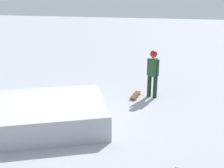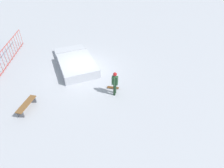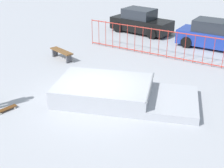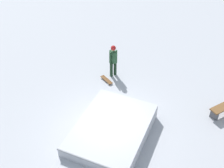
# 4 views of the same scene
# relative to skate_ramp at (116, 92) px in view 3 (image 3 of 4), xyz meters

# --- Properties ---
(ground_plane) EXTENTS (60.00, 60.00, 0.00)m
(ground_plane) POSITION_rel_skate_ramp_xyz_m (-0.68, -0.58, -0.32)
(ground_plane) COLOR #A8AAB2
(skate_ramp) EXTENTS (5.98, 4.45, 0.74)m
(skate_ramp) POSITION_rel_skate_ramp_xyz_m (0.00, 0.00, 0.00)
(skate_ramp) COLOR #B0B3BB
(skate_ramp) RESTS_ON ground
(skateboard) EXTENTS (0.35, 0.82, 0.09)m
(skateboard) POSITION_rel_skate_ramp_xyz_m (-2.81, -2.98, -0.24)
(skateboard) COLOR #593314
(skateboard) RESTS_ON ground
(perimeter_fence) EXTENTS (9.14, 0.50, 1.50)m
(perimeter_fence) POSITION_rel_skate_ramp_xyz_m (-0.68, 5.52, 0.45)
(perimeter_fence) COLOR #B22D23
(perimeter_fence) RESTS_ON ground
(park_bench) EXTENTS (1.65, 0.77, 0.48)m
(park_bench) POSITION_rel_skate_ramp_xyz_m (-4.90, 2.23, 0.04)
(park_bench) COLOR brown
(park_bench) RESTS_ON ground
(parked_car_black) EXTENTS (4.18, 2.09, 1.60)m
(parked_car_black) POSITION_rel_skate_ramp_xyz_m (-4.12, 9.21, 0.41)
(parked_car_black) COLOR black
(parked_car_black) RESTS_ON ground
(parked_car_blue) EXTENTS (4.16, 2.05, 1.60)m
(parked_car_blue) POSITION_rel_skate_ramp_xyz_m (0.99, 8.71, 0.41)
(parked_car_blue) COLOR #1E3899
(parked_car_blue) RESTS_ON ground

